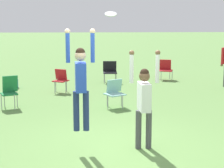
{
  "coord_description": "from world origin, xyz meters",
  "views": [
    {
      "loc": [
        -0.51,
        -7.18,
        2.65
      ],
      "look_at": [
        -0.07,
        0.34,
        1.3
      ],
      "focal_mm": 60.0,
      "sensor_mm": 36.0,
      "label": 1
    }
  ],
  "objects_px": {
    "camping_chair_3": "(165,68)",
    "camping_chair_0": "(61,78)",
    "person_defending": "(144,98)",
    "cooler_box": "(12,83)",
    "camping_chair_2": "(110,70)",
    "camping_chair_1": "(115,91)",
    "frisbee": "(111,14)",
    "camping_chair_5": "(10,89)",
    "person_jumping": "(81,78)"
  },
  "relations": [
    {
      "from": "person_jumping",
      "to": "cooler_box",
      "type": "bearing_deg",
      "value": 17.42
    },
    {
      "from": "person_jumping",
      "to": "camping_chair_1",
      "type": "height_order",
      "value": "person_jumping"
    },
    {
      "from": "camping_chair_3",
      "to": "camping_chair_5",
      "type": "height_order",
      "value": "camping_chair_5"
    },
    {
      "from": "camping_chair_3",
      "to": "cooler_box",
      "type": "relative_size",
      "value": 2.13
    },
    {
      "from": "camping_chair_1",
      "to": "cooler_box",
      "type": "relative_size",
      "value": 2.05
    },
    {
      "from": "camping_chair_0",
      "to": "camping_chair_1",
      "type": "bearing_deg",
      "value": 154.35
    },
    {
      "from": "person_jumping",
      "to": "camping_chair_0",
      "type": "bearing_deg",
      "value": 3.87
    },
    {
      "from": "camping_chair_3",
      "to": "camping_chair_5",
      "type": "xyz_separation_m",
      "value": [
        -5.6,
        -4.79,
        0.06
      ]
    },
    {
      "from": "camping_chair_1",
      "to": "camping_chair_2",
      "type": "bearing_deg",
      "value": -120.58
    },
    {
      "from": "frisbee",
      "to": "camping_chair_2",
      "type": "bearing_deg",
      "value": 87.07
    },
    {
      "from": "person_defending",
      "to": "frisbee",
      "type": "relative_size",
      "value": 8.57
    },
    {
      "from": "camping_chair_0",
      "to": "person_jumping",
      "type": "bearing_deg",
      "value": 125.69
    },
    {
      "from": "camping_chair_0",
      "to": "camping_chair_2",
      "type": "xyz_separation_m",
      "value": [
        1.86,
        1.97,
        0.01
      ]
    },
    {
      "from": "person_jumping",
      "to": "cooler_box",
      "type": "xyz_separation_m",
      "value": [
        -2.77,
        6.96,
        -1.31
      ]
    },
    {
      "from": "person_jumping",
      "to": "camping_chair_1",
      "type": "relative_size",
      "value": 2.45
    },
    {
      "from": "camping_chair_5",
      "to": "frisbee",
      "type": "bearing_deg",
      "value": 103.21
    },
    {
      "from": "camping_chair_2",
      "to": "camping_chair_5",
      "type": "xyz_separation_m",
      "value": [
        -3.19,
        -4.22,
        0.05
      ]
    },
    {
      "from": "person_jumping",
      "to": "camping_chair_3",
      "type": "xyz_separation_m",
      "value": [
        3.41,
        8.61,
        -1.0
      ]
    },
    {
      "from": "camping_chair_2",
      "to": "camping_chair_3",
      "type": "relative_size",
      "value": 1.02
    },
    {
      "from": "camping_chair_0",
      "to": "camping_chair_5",
      "type": "height_order",
      "value": "camping_chair_5"
    },
    {
      "from": "frisbee",
      "to": "camping_chair_5",
      "type": "relative_size",
      "value": 0.25
    },
    {
      "from": "frisbee",
      "to": "camping_chair_3",
      "type": "distance_m",
      "value": 9.21
    },
    {
      "from": "camping_chair_0",
      "to": "camping_chair_1",
      "type": "relative_size",
      "value": 1.0
    },
    {
      "from": "camping_chair_0",
      "to": "camping_chair_1",
      "type": "xyz_separation_m",
      "value": [
        1.77,
        -2.37,
        -0.01
      ]
    },
    {
      "from": "person_defending",
      "to": "camping_chair_0",
      "type": "xyz_separation_m",
      "value": [
        -2.13,
        5.98,
        -0.56
      ]
    },
    {
      "from": "camping_chair_0",
      "to": "camping_chair_5",
      "type": "xyz_separation_m",
      "value": [
        -1.33,
        -2.25,
        0.06
      ]
    },
    {
      "from": "camping_chair_0",
      "to": "camping_chair_3",
      "type": "distance_m",
      "value": 4.97
    },
    {
      "from": "camping_chair_3",
      "to": "person_jumping",
      "type": "bearing_deg",
      "value": 85.41
    },
    {
      "from": "camping_chair_2",
      "to": "camping_chair_5",
      "type": "bearing_deg",
      "value": 54.08
    },
    {
      "from": "camping_chair_3",
      "to": "frisbee",
      "type": "bearing_deg",
      "value": 88.63
    },
    {
      "from": "camping_chair_0",
      "to": "frisbee",
      "type": "bearing_deg",
      "value": 131.33
    },
    {
      "from": "frisbee",
      "to": "camping_chair_3",
      "type": "bearing_deg",
      "value": 71.63
    },
    {
      "from": "person_jumping",
      "to": "person_defending",
      "type": "relative_size",
      "value": 1.0
    },
    {
      "from": "camping_chair_3",
      "to": "camping_chair_0",
      "type": "bearing_deg",
      "value": 47.68
    },
    {
      "from": "frisbee",
      "to": "person_jumping",
      "type": "bearing_deg",
      "value": -168.21
    },
    {
      "from": "person_defending",
      "to": "cooler_box",
      "type": "relative_size",
      "value": 5.05
    },
    {
      "from": "person_jumping",
      "to": "camping_chair_5",
      "type": "xyz_separation_m",
      "value": [
        -2.2,
        3.82,
        -0.93
      ]
    },
    {
      "from": "frisbee",
      "to": "camping_chair_0",
      "type": "xyz_separation_m",
      "value": [
        -1.46,
        5.95,
        -2.21
      ]
    },
    {
      "from": "camping_chair_2",
      "to": "camping_chair_3",
      "type": "height_order",
      "value": "camping_chair_2"
    },
    {
      "from": "person_jumping",
      "to": "frisbee",
      "type": "bearing_deg",
      "value": -82.46
    },
    {
      "from": "camping_chair_5",
      "to": "cooler_box",
      "type": "height_order",
      "value": "camping_chair_5"
    },
    {
      "from": "person_jumping",
      "to": "person_defending",
      "type": "xyz_separation_m",
      "value": [
        1.26,
        0.09,
        -0.43
      ]
    },
    {
      "from": "person_jumping",
      "to": "camping_chair_0",
      "type": "xyz_separation_m",
      "value": [
        -0.87,
        6.07,
        -0.99
      ]
    },
    {
      "from": "camping_chair_0",
      "to": "camping_chair_2",
      "type": "height_order",
      "value": "camping_chair_2"
    },
    {
      "from": "frisbee",
      "to": "cooler_box",
      "type": "xyz_separation_m",
      "value": [
        -3.36,
        6.84,
        -2.53
      ]
    },
    {
      "from": "camping_chair_2",
      "to": "person_jumping",
      "type": "bearing_deg",
      "value": 84.09
    },
    {
      "from": "cooler_box",
      "to": "camping_chair_0",
      "type": "bearing_deg",
      "value": -25.0
    },
    {
      "from": "person_defending",
      "to": "camping_chair_2",
      "type": "distance_m",
      "value": 7.97
    },
    {
      "from": "camping_chair_1",
      "to": "cooler_box",
      "type": "height_order",
      "value": "camping_chair_1"
    },
    {
      "from": "person_defending",
      "to": "camping_chair_0",
      "type": "distance_m",
      "value": 6.37
    }
  ]
}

